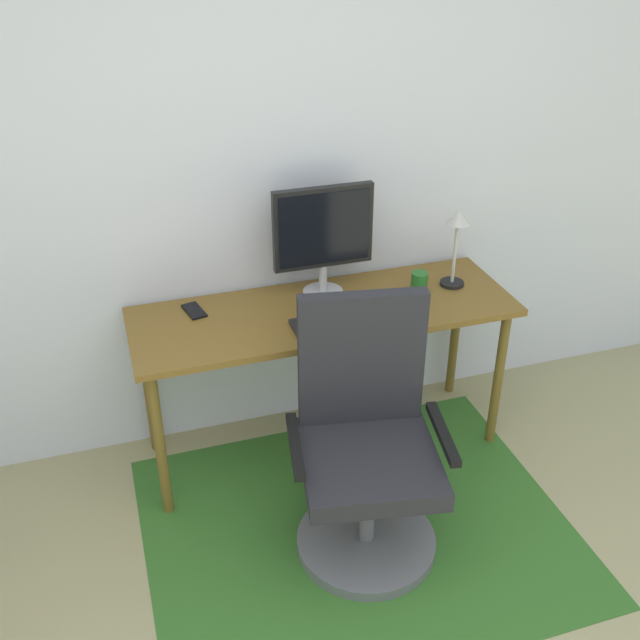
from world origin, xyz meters
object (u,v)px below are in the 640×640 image
Objects in this scene: keyboard at (342,321)px; desk_lamp at (457,233)px; desk at (324,324)px; cell_phone at (194,311)px; computer_mouse at (414,310)px; coffee_cup at (419,283)px; office_chair at (366,456)px; monitor at (323,232)px.

keyboard is 1.19× the size of desk_lamp.
desk is 0.57m from cell_phone.
computer_mouse is 1.00× the size of coffee_cup.
coffee_cup is (0.41, 0.14, 0.04)m from keyboard.
desk_lamp reaches higher than office_chair.
office_chair is (-0.47, -0.60, -0.38)m from coffee_cup.
desk is 0.40m from computer_mouse.
monitor is 1.16× the size of keyboard.
keyboard is at bearing -161.53° from coffee_cup.
office_chair is at bearing -130.28° from computer_mouse.
keyboard is 0.41× the size of office_chair.
desk is 0.40m from monitor.
coffee_cup is (0.44, 0.00, 0.13)m from desk.
keyboard reaches higher than cell_phone.
keyboard is 0.64m from cell_phone.
monitor is 1.38× the size of desk_lamp.
monitor is at bearing 95.60° from office_chair.
keyboard reaches higher than desk.
computer_mouse reaches higher than keyboard.
computer_mouse is at bearing 60.15° from office_chair.
desk_lamp is at bearing 16.11° from keyboard.
coffee_cup is 0.10× the size of office_chair.
coffee_cup reaches higher than keyboard.
office_chair reaches higher than keyboard.
cell_phone is at bearing 174.71° from desk_lamp.
keyboard is at bearing 93.24° from office_chair.
desk_lamp is at bearing 3.40° from desk.
computer_mouse is 0.94m from cell_phone.
office_chair is at bearing -94.82° from monitor.
monitor reaches higher than keyboard.
keyboard is at bearing 176.51° from computer_mouse.
desk is 0.71m from desk_lamp.
monitor is 3.56× the size of cell_phone.
cell_phone is at bearing 161.56° from computer_mouse.
coffee_cup is 0.99m from cell_phone.
office_chair is (-0.06, -0.74, -0.63)m from monitor.
monitor is 0.49m from coffee_cup.
monitor reaches higher than office_chair.
keyboard is 0.66m from desk_lamp.
desk is 4.61× the size of desk_lamp.
cell_phone is 0.13× the size of office_chair.
coffee_cup is (0.41, -0.13, -0.24)m from monitor.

